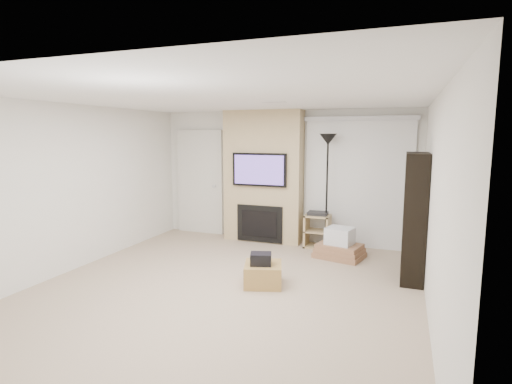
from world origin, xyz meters
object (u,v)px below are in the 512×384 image
(floor_lamp, at_px, (328,159))
(box_stack, at_px, (340,246))
(av_stand, at_px, (317,229))
(bookshelf, at_px, (414,217))
(ottoman, at_px, (263,274))

(floor_lamp, distance_m, box_stack, 1.54)
(av_stand, xyz_separation_m, box_stack, (0.48, -0.49, -0.15))
(av_stand, bearing_deg, box_stack, -45.76)
(bookshelf, bearing_deg, box_stack, 149.30)
(floor_lamp, xyz_separation_m, av_stand, (-0.16, 0.03, -1.28))
(bookshelf, bearing_deg, ottoman, -153.64)
(bookshelf, bearing_deg, floor_lamp, 141.85)
(ottoman, height_order, av_stand, av_stand)
(ottoman, bearing_deg, av_stand, 81.57)
(av_stand, bearing_deg, bookshelf, -35.91)
(av_stand, distance_m, bookshelf, 2.05)
(ottoman, distance_m, av_stand, 2.14)
(box_stack, xyz_separation_m, bookshelf, (1.12, -0.66, 0.71))
(ottoman, height_order, floor_lamp, floor_lamp)
(ottoman, relative_size, floor_lamp, 0.24)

